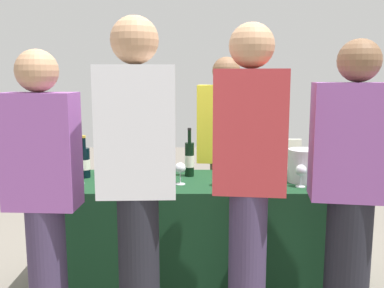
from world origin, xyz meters
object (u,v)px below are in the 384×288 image
object	(u,v)px
wine_bottle_1	(109,159)
guest_2	(248,173)
wine_glass_3	(179,169)
wine_bottle_3	(238,159)
wine_glass_2	(127,169)
wine_bottle_0	(83,162)
wine_bottle_4	(275,163)
guest_1	(136,176)
ice_bucket	(303,166)
wine_glass_4	(220,171)
server_pouring	(224,153)
menu_board	(268,188)
wine_glass_5	(300,171)
wine_bottle_2	(188,159)
wine_glass_1	(111,173)
guest_3	(351,186)
guest_0	(42,191)
wine_glass_0	(78,169)

from	to	relation	value
wine_bottle_1	guest_2	xyz separation A→B (m)	(0.88, -0.76, 0.07)
wine_bottle_1	wine_glass_3	xyz separation A→B (m)	(0.50, -0.25, -0.01)
wine_bottle_3	wine_glass_2	bearing A→B (deg)	-163.13
wine_bottle_0	wine_bottle_1	world-z (taller)	wine_bottle_1
wine_bottle_4	guest_1	distance (m)	1.16
ice_bucket	wine_glass_4	bearing A→B (deg)	-168.23
wine_glass_3	ice_bucket	world-z (taller)	ice_bucket
wine_glass_4	server_pouring	bearing A→B (deg)	83.20
wine_bottle_0	menu_board	bearing A→B (deg)	31.95
wine_glass_2	wine_glass_5	xyz separation A→B (m)	(1.11, -0.08, 0.00)
wine_bottle_2	ice_bucket	xyz separation A→B (m)	(0.76, -0.16, -0.01)
wine_glass_1	menu_board	xyz separation A→B (m)	(1.22, 1.17, -0.41)
guest_3	guest_0	bearing A→B (deg)	-168.46
wine_glass_1	wine_glass_2	distance (m)	0.12
guest_0	guest_3	bearing A→B (deg)	5.35
wine_bottle_2	server_pouring	world-z (taller)	server_pouring
wine_glass_2	wine_glass_4	xyz separation A→B (m)	(0.61, -0.06, 0.00)
server_pouring	guest_0	xyz separation A→B (m)	(-1.03, -1.19, 0.01)
wine_bottle_1	server_pouring	distance (m)	0.92
wine_bottle_0	wine_bottle_4	bearing A→B (deg)	-0.95
wine_glass_1	wine_glass_5	bearing A→B (deg)	-0.18
wine_glass_3	ice_bucket	size ratio (longest dim) A/B	0.66
wine_glass_0	guest_3	distance (m)	1.68
wine_glass_2	server_pouring	bearing A→B (deg)	41.62
wine_bottle_3	wine_glass_0	bearing A→B (deg)	-168.30
menu_board	wine_glass_2	bearing A→B (deg)	-135.70
wine_bottle_2	guest_0	size ratio (longest dim) A/B	0.21
wine_glass_5	menu_board	size ratio (longest dim) A/B	0.16
wine_bottle_2	wine_glass_4	xyz separation A→B (m)	(0.20, -0.28, -0.02)
guest_1	wine_glass_2	bearing A→B (deg)	100.94
wine_glass_0	guest_3	size ratio (longest dim) A/B	0.08
wine_bottle_3	server_pouring	xyz separation A→B (m)	(-0.07, 0.38, -0.03)
server_pouring	menu_board	distance (m)	0.78
wine_bottle_0	guest_2	bearing A→B (deg)	-33.92
guest_1	menu_board	world-z (taller)	guest_1
wine_bottle_0	wine_bottle_1	size ratio (longest dim) A/B	0.91
guest_3	wine_bottle_1	bearing A→B (deg)	161.55
wine_glass_0	wine_glass_4	size ratio (longest dim) A/B	0.95
wine_bottle_4	guest_3	world-z (taller)	guest_3
wine_glass_3	guest_2	xyz separation A→B (m)	(0.38, -0.51, 0.09)
wine_bottle_1	wine_bottle_2	distance (m)	0.56
wine_glass_2	server_pouring	world-z (taller)	server_pouring
wine_glass_2	menu_board	world-z (taller)	wine_glass_2
wine_glass_4	guest_2	bearing A→B (deg)	-75.97
wine_bottle_1	guest_1	distance (m)	0.91
wine_glass_0	guest_3	bearing A→B (deg)	-18.01
guest_0	guest_1	xyz separation A→B (m)	(0.49, -0.04, 0.09)
wine_bottle_3	wine_glass_3	world-z (taller)	wine_bottle_3
wine_bottle_2	guest_3	xyz separation A→B (m)	(0.87, -0.73, -0.01)
wine_bottle_2	menu_board	world-z (taller)	wine_bottle_2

